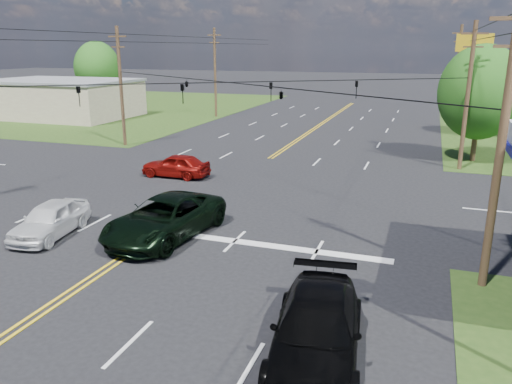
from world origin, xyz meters
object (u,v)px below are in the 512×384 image
at_px(tree_right_a, 481,92).
at_px(tree_far_l, 97,68).
at_px(retail_nw, 61,100).
at_px(suv_black, 317,330).
at_px(pole_nw, 121,85).
at_px(pickup_dkgreen, 165,218).
at_px(pickup_white, 50,219).
at_px(tree_right_b, 499,90).
at_px(pole_se, 501,145).
at_px(pole_ne, 468,95).
at_px(pole_left_far, 215,72).
at_px(pole_right_far, 457,76).

xyz_separation_m(tree_right_a, tree_far_l, (-46.00, 20.00, 0.33)).
xyz_separation_m(retail_nw, suv_black, (38.50, -36.91, -1.19)).
relative_size(pole_nw, tree_far_l, 1.09).
bearing_deg(pickup_dkgreen, pickup_white, -156.52).
bearing_deg(pickup_white, tree_right_b, 50.80).
relative_size(pole_se, pickup_dkgreen, 1.51).
height_order(pole_ne, tree_right_a, pole_ne).
bearing_deg(pole_nw, tree_far_l, 129.56).
height_order(pole_left_far, tree_far_l, pole_left_far).
xyz_separation_m(pole_nw, pole_left_far, (0.00, 19.00, 0.25)).
bearing_deg(pole_nw, pickup_white, -65.30).
xyz_separation_m(retail_nw, tree_right_a, (44.00, -10.00, 2.87)).
bearing_deg(pickup_white, pole_ne, 39.89).
distance_m(pole_ne, tree_right_b, 15.42).
xyz_separation_m(pole_left_far, pickup_dkgreen, (13.50, -36.50, -4.30)).
bearing_deg(pole_ne, tree_right_b, 76.87).
relative_size(pickup_dkgreen, pickup_white, 1.44).
distance_m(pole_left_far, suv_black, 48.19).
relative_size(pole_ne, tree_right_b, 1.34).
distance_m(pole_nw, pole_left_far, 19.00).
relative_size(pole_nw, pickup_dkgreen, 1.51).
height_order(pole_right_far, pickup_white, pole_right_far).
xyz_separation_m(pole_ne, pickup_dkgreen, (-12.50, -17.50, -4.04)).
xyz_separation_m(pole_nw, tree_right_a, (27.00, 3.00, -0.05)).
relative_size(pole_nw, pole_left_far, 0.95).
bearing_deg(pickup_dkgreen, tree_right_a, 63.37).
xyz_separation_m(tree_far_l, pickup_dkgreen, (32.50, -40.50, -4.32)).
bearing_deg(pole_right_far, pole_nw, -143.84).
bearing_deg(suv_black, pole_nw, 124.79).
distance_m(suv_black, pickup_white, 13.72).
bearing_deg(tree_right_b, pole_se, -96.05).
bearing_deg(pole_left_far, suv_black, -63.39).
bearing_deg(pole_left_far, pickup_dkgreen, -69.70).
bearing_deg(pole_se, suv_black, -127.29).
distance_m(pole_se, pole_nw, 31.62).
bearing_deg(retail_nw, tree_right_a, -12.80).
height_order(pole_se, suv_black, pole_se).
height_order(pole_right_far, pickup_dkgreen, pole_right_far).
bearing_deg(retail_nw, tree_right_b, 2.46).
distance_m(retail_nw, pole_right_far, 43.53).
bearing_deg(pole_left_far, pole_ne, -36.16).
xyz_separation_m(retail_nw, pole_left_far, (17.00, 6.00, 3.17)).
distance_m(pickup_dkgreen, suv_black, 10.25).
xyz_separation_m(pole_ne, tree_right_b, (3.50, 15.00, -0.70)).
height_order(pole_ne, pole_left_far, pole_left_far).
height_order(tree_right_a, pickup_white, tree_right_a).
bearing_deg(pickup_dkgreen, pole_ne, 61.20).
bearing_deg(pickup_white, tree_right_a, 42.47).
xyz_separation_m(tree_far_l, suv_black, (40.50, -46.91, -4.38)).
relative_size(tree_right_b, pickup_dkgreen, 1.13).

